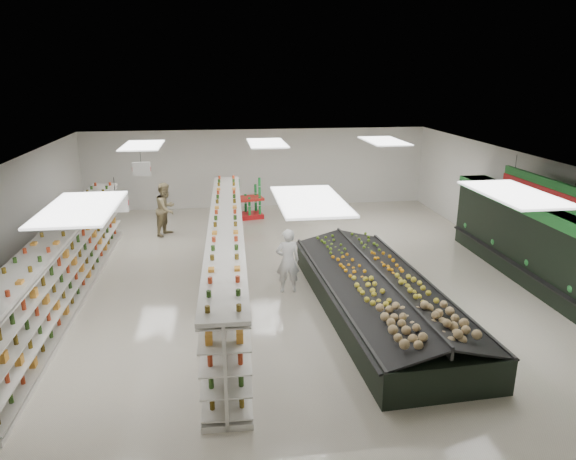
{
  "coord_description": "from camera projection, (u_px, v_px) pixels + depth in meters",
  "views": [
    {
      "loc": [
        -1.63,
        -12.93,
        5.39
      ],
      "look_at": [
        0.19,
        0.33,
        1.27
      ],
      "focal_mm": 32.0,
      "sensor_mm": 36.0,
      "label": 1
    }
  ],
  "objects": [
    {
      "name": "wall_left",
      "position": [
        1.0,
        233.0,
        12.65
      ],
      "size": [
        0.02,
        16.0,
        3.2
      ],
      "primitive_type": "cube",
      "color": "white",
      "rests_on": "floor"
    },
    {
      "name": "wall_right",
      "position": [
        528.0,
        213.0,
        14.48
      ],
      "size": [
        0.02,
        16.0,
        3.2
      ],
      "primitive_type": "cube",
      "color": "white",
      "rests_on": "floor"
    },
    {
      "name": "produce_wall_case",
      "position": [
        543.0,
        242.0,
        13.1
      ],
      "size": [
        0.93,
        8.0,
        2.2
      ],
      "color": "black",
      "rests_on": "floor"
    },
    {
      "name": "aisle_sign_far",
      "position": [
        141.0,
        169.0,
        14.62
      ],
      "size": [
        0.52,
        0.06,
        0.75
      ],
      "color": "white",
      "rests_on": "ceiling"
    },
    {
      "name": "soda_endcap",
      "position": [
        247.0,
        200.0,
        19.64
      ],
      "size": [
        1.28,
        1.0,
        1.46
      ],
      "rotation": [
        0.0,
        0.0,
        0.21
      ],
      "color": "red",
      "rests_on": "floor"
    },
    {
      "name": "floor",
      "position": [
        283.0,
        278.0,
        14.04
      ],
      "size": [
        16.0,
        16.0,
        0.0
      ],
      "primitive_type": "plane",
      "color": "beige",
      "rests_on": "ground"
    },
    {
      "name": "shopper_main",
      "position": [
        288.0,
        261.0,
        12.95
      ],
      "size": [
        0.63,
        0.43,
        1.68
      ],
      "primitive_type": "imported",
      "rotation": [
        0.0,
        0.0,
        3.18
      ],
      "color": "silver",
      "rests_on": "floor"
    },
    {
      "name": "gondola_center",
      "position": [
        227.0,
        259.0,
        12.98
      ],
      "size": [
        1.13,
        11.0,
        1.9
      ],
      "rotation": [
        0.0,
        0.0,
        -0.03
      ],
      "color": "silver",
      "rests_on": "floor"
    },
    {
      "name": "hortifruti_banner",
      "position": [
        541.0,
        188.0,
        12.65
      ],
      "size": [
        0.12,
        3.2,
        0.95
      ],
      "color": "#1F762B",
      "rests_on": "ceiling"
    },
    {
      "name": "gondola_left",
      "position": [
        65.0,
        269.0,
        12.41
      ],
      "size": [
        0.8,
        10.61,
        1.84
      ],
      "rotation": [
        0.0,
        0.0,
        0.0
      ],
      "color": "silver",
      "rests_on": "floor"
    },
    {
      "name": "produce_island",
      "position": [
        378.0,
        294.0,
        11.88
      ],
      "size": [
        2.87,
        7.13,
        1.05
      ],
      "rotation": [
        0.0,
        0.0,
        0.05
      ],
      "color": "black",
      "rests_on": "floor"
    },
    {
      "name": "aisle_sign_near",
      "position": [
        116.0,
        203.0,
        10.84
      ],
      "size": [
        0.52,
        0.06,
        0.75
      ],
      "color": "white",
      "rests_on": "ceiling"
    },
    {
      "name": "wall_back",
      "position": [
        258.0,
        168.0,
        21.14
      ],
      "size": [
        14.0,
        0.02,
        3.2
      ],
      "primitive_type": "cube",
      "color": "white",
      "rests_on": "floor"
    },
    {
      "name": "ceiling",
      "position": [
        282.0,
        162.0,
        13.1
      ],
      "size": [
        14.0,
        16.0,
        0.02
      ],
      "primitive_type": "cube",
      "color": "white",
      "rests_on": "wall_back"
    },
    {
      "name": "shopper_background",
      "position": [
        166.0,
        209.0,
        17.56
      ],
      "size": [
        0.89,
        1.04,
        1.83
      ],
      "primitive_type": "imported",
      "rotation": [
        0.0,
        0.0,
        1.1
      ],
      "color": "tan",
      "rests_on": "floor"
    },
    {
      "name": "wall_front",
      "position": [
        369.0,
        411.0,
        5.99
      ],
      "size": [
        14.0,
        0.02,
        3.2
      ],
      "primitive_type": "cube",
      "color": "white",
      "rests_on": "floor"
    }
  ]
}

